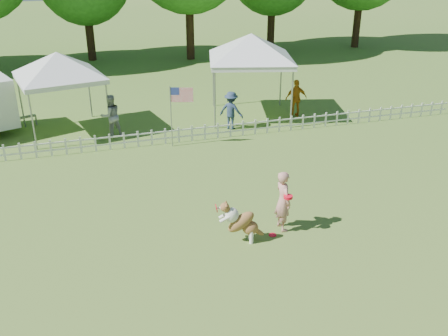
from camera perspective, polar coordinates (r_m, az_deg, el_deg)
The scene contains 11 objects.
ground at distance 12.75m, azimuth 4.84°, elevation -7.81°, with size 120.00×120.00×0.00m, color #386B21.
picket_fence at distance 18.64m, azimuth -2.93°, elevation 4.04°, with size 22.00×0.08×0.60m, color white, non-canonical shape.
handler at distance 12.73m, azimuth 6.77°, elevation -3.74°, with size 0.59×0.39×1.62m, color tan.
dog at distance 12.23m, azimuth 2.03°, elevation -6.18°, with size 1.09×0.36×1.12m, color brown, non-canonical shape.
frisbee_on_turf at distance 12.81m, azimuth 5.57°, elevation -7.62°, with size 0.20×0.20×0.02m, color red.
canopy_tent_left at distance 20.10m, azimuth -18.04°, elevation 8.05°, with size 2.94×2.94×3.04m, color silver, non-canonical shape.
canopy_tent_right at distance 20.99m, azimuth 3.03°, elevation 10.35°, with size 3.27×3.27×3.38m, color silver, non-canonical shape.
flag_pole at distance 17.91m, azimuth -6.05°, elevation 5.84°, with size 0.86×0.09×2.23m, color gray, non-canonical shape.
spectator_a at distance 19.34m, azimuth -12.80°, elevation 5.84°, with size 0.79×0.62×1.63m, color #98979C.
spectator_b at distance 19.70m, azimuth 0.83°, elevation 6.60°, with size 0.97×0.56×1.51m, color #22314A.
spectator_c at distance 21.37m, azimuth 8.24°, elevation 7.89°, with size 0.93×0.39×1.59m, color #C06C16.
Camera 1 is at (-4.12, -9.98, 6.78)m, focal length 40.00 mm.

